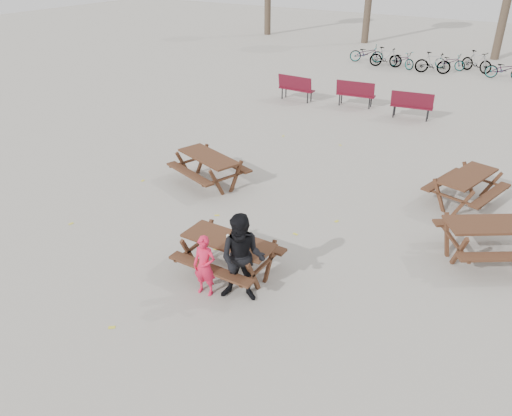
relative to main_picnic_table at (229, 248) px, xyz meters
The scene contains 13 objects.
ground 0.59m from the main_picnic_table, ahead, with size 80.00×80.00×0.00m, color gray.
main_picnic_table is the anchor object (origin of this frame).
food_tray 0.45m from the main_picnic_table, ahead, with size 0.18×0.11×0.04m, color white.
bread_roll 0.47m from the main_picnic_table, ahead, with size 0.14×0.06×0.05m, color tan.
soda_bottle 0.28m from the main_picnic_table, 58.88° to the right, with size 0.07×0.07×0.17m.
child 0.75m from the main_picnic_table, 90.83° to the right, with size 0.44×0.29×1.20m, color #E21C42.
adult 0.88m from the main_picnic_table, 37.85° to the right, with size 0.84×0.65×1.72m, color black.
picnic_table_east 5.36m from the main_picnic_table, 37.19° to the left, with size 1.97×1.59×0.85m, color #351E13, non-canonical shape.
picnic_table_north 4.21m from the main_picnic_table, 131.89° to the left, with size 1.86×1.50×0.80m, color #351E13, non-canonical shape.
picnic_table_far 6.44m from the main_picnic_table, 59.35° to the left, with size 1.81×1.46×0.78m, color #351E13, non-canonical shape.
park_bench_row 11.90m from the main_picnic_table, 91.57° to the left, with size 11.47×1.59×1.03m.
bicycle_row 19.95m from the main_picnic_table, 94.02° to the left, with size 8.76×2.43×1.02m.
fallen_leaves 2.62m from the main_picnic_table, 78.69° to the left, with size 11.00×11.00×0.01m, color yellow, non-canonical shape.
Camera 1 is at (4.73, -6.59, 5.79)m, focal length 35.00 mm.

